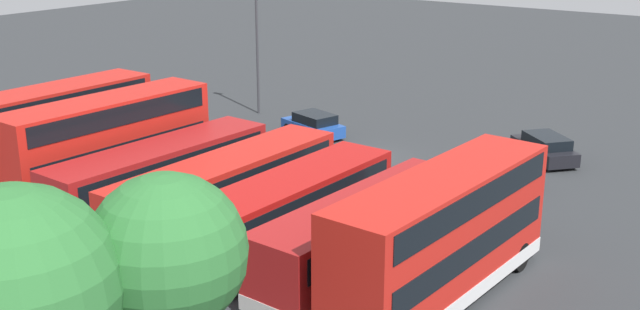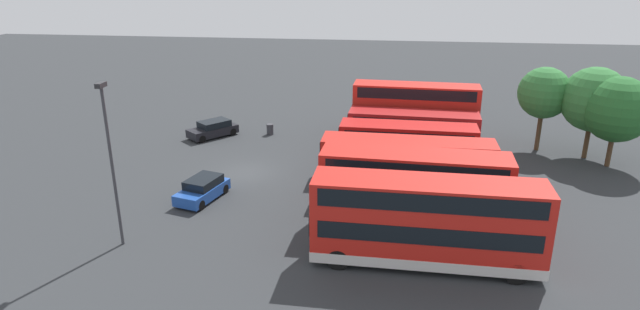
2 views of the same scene
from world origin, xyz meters
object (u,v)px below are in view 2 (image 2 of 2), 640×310
object	(u,v)px
bus_double_decker_near_end	(415,108)
car_hatchback_silver	(203,189)
bus_double_decker_sixth	(414,189)
lamp_post_tall	(111,155)
bus_single_deck_third	(408,142)
car_small_green	(213,129)
waste_bin_yellow	(270,129)
bus_single_deck_fifth	(412,178)
bus_single_deck_second	(413,128)
bus_double_decker_seventh	(427,221)
bus_single_deck_fourth	(407,158)

from	to	relation	value
bus_double_decker_near_end	car_hatchback_silver	world-z (taller)	bus_double_decker_near_end
bus_double_decker_sixth	lamp_post_tall	distance (m)	16.35
bus_single_deck_third	car_small_green	distance (m)	17.15
bus_single_deck_third	car_small_green	bearing A→B (deg)	-103.95
lamp_post_tall	waste_bin_yellow	bearing A→B (deg)	169.44
bus_single_deck_fifth	bus_single_deck_second	bearing A→B (deg)	177.95
bus_single_deck_fifth	car_small_green	size ratio (longest dim) A/B	2.56
bus_double_decker_near_end	bus_single_deck_fifth	bearing A→B (deg)	-2.62
bus_single_deck_third	waste_bin_yellow	size ratio (longest dim) A/B	10.88
bus_single_deck_third	car_hatchback_silver	bearing A→B (deg)	-56.80
bus_single_deck_second	waste_bin_yellow	world-z (taller)	bus_single_deck_second
bus_double_decker_sixth	bus_double_decker_seventh	xyz separation A→B (m)	(3.95, 0.51, 0.00)
bus_single_deck_fourth	bus_double_decker_sixth	xyz separation A→B (m)	(7.24, 0.14, 0.82)
bus_double_decker_sixth	bus_double_decker_seventh	bearing A→B (deg)	7.41
bus_single_deck_second	bus_single_deck_fifth	bearing A→B (deg)	-2.05
waste_bin_yellow	bus_double_decker_near_end	bearing A→B (deg)	96.48
bus_double_decker_seventh	car_small_green	xyz separation A→B (m)	(-18.95, -17.16, -1.75)
bus_double_decker_near_end	bus_double_decker_sixth	world-z (taller)	same
bus_double_decker_seventh	waste_bin_yellow	bearing A→B (deg)	-148.49
bus_single_deck_third	waste_bin_yellow	bearing A→B (deg)	-114.41
bus_single_deck_fifth	car_hatchback_silver	bearing A→B (deg)	-84.40
bus_single_deck_third	waste_bin_yellow	world-z (taller)	bus_single_deck_third
car_small_green	waste_bin_yellow	xyz separation A→B (m)	(-1.24, 4.78, -0.22)
bus_single_deck_fourth	lamp_post_tall	xyz separation A→B (m)	(11.19, -15.50, 3.54)
bus_double_decker_near_end	waste_bin_yellow	size ratio (longest dim) A/B	11.45
bus_double_decker_sixth	car_small_green	world-z (taller)	bus_double_decker_sixth
bus_double_decker_seventh	waste_bin_yellow	distance (m)	23.77
bus_double_decker_sixth	car_hatchback_silver	size ratio (longest dim) A/B	2.50
bus_single_deck_third	lamp_post_tall	size ratio (longest dim) A/B	1.16
waste_bin_yellow	lamp_post_tall	bearing A→B (deg)	-10.56
car_small_green	lamp_post_tall	xyz separation A→B (m)	(18.96, 1.02, 4.46)
bus_single_deck_second	bus_double_decker_near_end	bearing A→B (deg)	175.42
bus_double_decker_seventh	lamp_post_tall	size ratio (longest dim) A/B	1.29
lamp_post_tall	car_hatchback_silver	bearing A→B (deg)	158.76
bus_single_deck_second	lamp_post_tall	xyz separation A→B (m)	(18.45, -16.12, 3.54)
bus_single_deck_fourth	waste_bin_yellow	bearing A→B (deg)	-127.54
bus_single_deck_second	bus_single_deck_fourth	distance (m)	7.29
bus_double_decker_near_end	car_hatchback_silver	xyz separation A→B (m)	(15.44, -13.97, -1.75)
car_small_green	bus_double_decker_seventh	bearing A→B (deg)	42.16
car_hatchback_silver	bus_single_deck_fifth	bearing A→B (deg)	95.60
bus_single_deck_fourth	waste_bin_yellow	xyz separation A→B (m)	(-9.01, -11.73, -1.15)
bus_single_deck_second	bus_single_deck_fourth	world-z (taller)	same
bus_single_deck_second	bus_single_deck_fifth	world-z (taller)	same
bus_single_deck_third	bus_single_deck_fourth	world-z (taller)	same
bus_double_decker_sixth	bus_single_deck_fourth	bearing A→B (deg)	-178.90
bus_single_deck_second	bus_single_deck_fourth	xyz separation A→B (m)	(7.26, -0.63, 0.00)
bus_double_decker_seventh	lamp_post_tall	xyz separation A→B (m)	(0.01, -16.15, 2.71)
bus_single_deck_fourth	waste_bin_yellow	distance (m)	14.84
lamp_post_tall	bus_single_deck_fourth	bearing A→B (deg)	125.84
bus_single_deck_third	bus_double_decker_sixth	size ratio (longest dim) A/B	0.97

